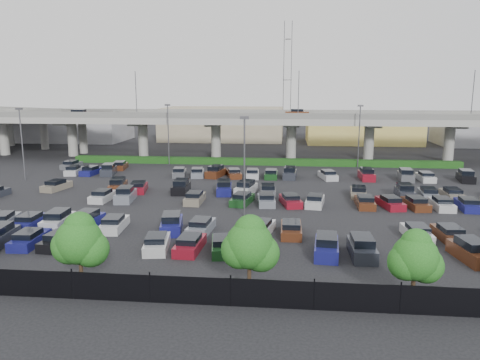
{
  "coord_description": "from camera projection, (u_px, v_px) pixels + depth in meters",
  "views": [
    {
      "loc": [
        4.21,
        -54.25,
        13.1
      ],
      "look_at": [
        -1.38,
        1.27,
        2.0
      ],
      "focal_mm": 35.0,
      "sensor_mm": 36.0,
      "label": 1
    }
  ],
  "objects": [
    {
      "name": "ground",
      "position": [
        250.0,
        199.0,
        55.91
      ],
      "size": [
        280.0,
        280.0,
        0.0
      ],
      "primitive_type": "plane",
      "color": "black"
    },
    {
      "name": "overpass",
      "position": [
        263.0,
        121.0,
        85.79
      ],
      "size": [
        150.0,
        13.0,
        15.8
      ],
      "color": "gray",
      "rests_on": "ground"
    },
    {
      "name": "on_ramp",
      "position": [
        28.0,
        116.0,
        101.7
      ],
      "size": [
        50.93,
        30.13,
        8.8
      ],
      "color": "gray",
      "rests_on": "ground"
    },
    {
      "name": "hedge",
      "position": [
        262.0,
        162.0,
        80.2
      ],
      "size": [
        66.0,
        1.6,
        1.1
      ],
      "primitive_type": "cube",
      "color": "#143910",
      "rests_on": "ground"
    },
    {
      "name": "fence",
      "position": [
        213.0,
        291.0,
        28.41
      ],
      "size": [
        70.0,
        0.1,
        2.0
      ],
      "color": "black",
      "rests_on": "ground"
    },
    {
      "name": "tree_row",
      "position": [
        229.0,
        243.0,
        29.27
      ],
      "size": [
        65.07,
        3.66,
        5.94
      ],
      "color": "#332316",
      "rests_on": "ground"
    },
    {
      "name": "parked_cars",
      "position": [
        249.0,
        202.0,
        51.71
      ],
      "size": [
        63.05,
        41.64,
        1.67
      ],
      "color": "gray",
      "rests_on": "ground"
    },
    {
      "name": "light_poles",
      "position": [
        218.0,
        144.0,
        57.05
      ],
      "size": [
        66.9,
        48.38,
        10.3
      ],
      "color": "#4D4D52",
      "rests_on": "ground"
    },
    {
      "name": "distant_buildings",
      "position": [
        321.0,
        126.0,
        114.28
      ],
      "size": [
        138.0,
        24.0,
        9.0
      ],
      "color": "gray",
      "rests_on": "ground"
    },
    {
      "name": "comm_tower",
      "position": [
        287.0,
        78.0,
        124.68
      ],
      "size": [
        2.4,
        2.4,
        30.0
      ],
      "color": "#4D4D52",
      "rests_on": "ground"
    }
  ]
}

